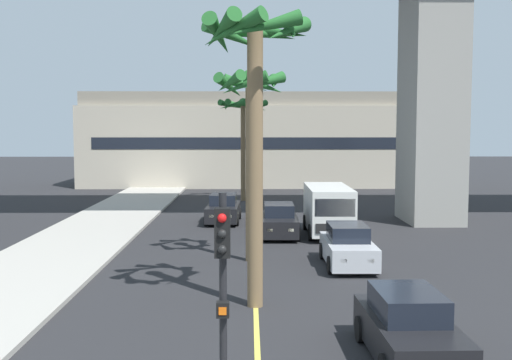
# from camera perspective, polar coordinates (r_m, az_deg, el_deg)

# --- Properties ---
(lane_stripe_center) EXTENTS (0.14, 56.00, 0.01)m
(lane_stripe_center) POSITION_cam_1_polar(r_m,az_deg,el_deg) (27.51, -0.23, -6.08)
(lane_stripe_center) COLOR #DBCC4C
(lane_stripe_center) RESTS_ON ground
(pier_building_backdrop) EXTENTS (30.05, 8.04, 8.29)m
(pier_building_backdrop) POSITION_cam_1_polar(r_m,az_deg,el_deg) (56.74, -0.44, 3.67)
(pier_building_backdrop) COLOR #BCB29E
(pier_building_backdrop) RESTS_ON ground
(car_queue_front) EXTENTS (1.94, 4.15, 1.56)m
(car_queue_front) POSITION_cam_1_polar(r_m,az_deg,el_deg) (34.39, -3.01, -2.69)
(car_queue_front) COLOR black
(car_queue_front) RESTS_ON ground
(car_queue_second) EXTENTS (1.90, 4.13, 1.56)m
(car_queue_second) POSITION_cam_1_polar(r_m,az_deg,el_deg) (14.66, 13.79, -13.11)
(car_queue_second) COLOR black
(car_queue_second) RESTS_ON ground
(car_queue_third) EXTENTS (1.86, 4.11, 1.56)m
(car_queue_third) POSITION_cam_1_polar(r_m,az_deg,el_deg) (23.82, 8.41, -6.08)
(car_queue_third) COLOR #B7BABF
(car_queue_third) RESTS_ON ground
(car_queue_fourth) EXTENTS (1.87, 4.12, 1.56)m
(car_queue_fourth) POSITION_cam_1_polar(r_m,az_deg,el_deg) (29.96, 2.11, -3.80)
(car_queue_fourth) COLOR black
(car_queue_fourth) RESTS_ON ground
(delivery_van) EXTENTS (2.20, 5.27, 2.36)m
(delivery_van) POSITION_cam_1_polar(r_m,az_deg,el_deg) (30.39, 6.63, -2.62)
(delivery_van) COLOR silver
(delivery_van) RESTS_ON ground
(traffic_light_median_near) EXTENTS (0.24, 0.37, 4.20)m
(traffic_light_median_near) POSITION_cam_1_polar(r_m,az_deg,el_deg) (9.76, -3.06, -9.92)
(traffic_light_median_near) COLOR black
(traffic_light_median_near) RESTS_ON ground
(palm_tree_near_median) EXTENTS (2.87, 2.90, 7.42)m
(palm_tree_near_median) POSITION_cam_1_polar(r_m,az_deg,el_deg) (24.00, -0.54, 6.85)
(palm_tree_near_median) COLOR brown
(palm_tree_near_median) RESTS_ON ground
(palm_tree_mid_median) EXTENTS (3.65, 3.65, 7.30)m
(palm_tree_mid_median) POSITION_cam_1_polar(r_m,az_deg,el_deg) (44.33, -1.17, 6.09)
(palm_tree_mid_median) COLOR brown
(palm_tree_mid_median) RESTS_ON ground
(palm_tree_far_median) EXTENTS (3.25, 3.30, 8.47)m
(palm_tree_far_median) POSITION_cam_1_polar(r_m,az_deg,el_deg) (17.86, -0.11, 9.73)
(palm_tree_far_median) COLOR brown
(palm_tree_far_median) RESTS_ON ground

